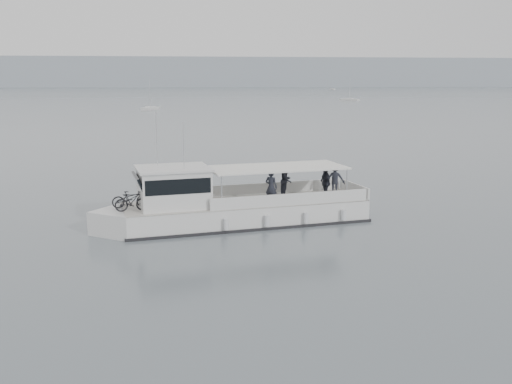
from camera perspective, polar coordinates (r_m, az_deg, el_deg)
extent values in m
plane|color=#4F595D|center=(25.96, 0.07, -4.82)|extent=(1400.00, 1400.00, 0.00)
cube|color=#939EA8|center=(584.82, -6.73, 11.78)|extent=(1400.00, 90.00, 28.00)
cube|color=silver|center=(28.83, -0.99, -2.25)|extent=(12.55, 5.45, 1.32)
cube|color=silver|center=(27.76, -13.12, -3.08)|extent=(3.24, 3.24, 1.32)
cube|color=beige|center=(28.68, -0.99, -0.97)|extent=(12.55, 5.45, 0.06)
cube|color=black|center=(28.92, -0.98, -3.04)|extent=(12.77, 5.61, 0.18)
cube|color=silver|center=(30.63, 1.44, 0.38)|extent=(7.98, 1.61, 0.61)
cube|color=silver|center=(27.75, 3.54, -0.77)|extent=(7.98, 1.61, 0.61)
cube|color=silver|center=(30.86, 9.79, 0.30)|extent=(0.70, 3.20, 0.61)
cube|color=silver|center=(27.70, -8.25, 0.40)|extent=(3.70, 3.29, 1.82)
cube|color=black|center=(27.47, -11.49, 0.52)|extent=(1.03, 2.59, 1.17)
cube|color=black|center=(27.65, -8.26, 1.02)|extent=(3.50, 3.29, 0.71)
cube|color=silver|center=(27.54, -8.30, 2.37)|extent=(3.93, 3.53, 0.10)
cube|color=white|center=(28.88, 2.08, 2.48)|extent=(7.34, 4.27, 0.08)
cylinder|color=silver|center=(26.75, -3.45, -0.05)|extent=(0.07, 0.07, 1.67)
cylinder|color=silver|center=(29.46, -4.81, 0.97)|extent=(0.07, 0.07, 1.67)
cylinder|color=silver|center=(28.99, 9.07, 0.70)|extent=(0.07, 0.07, 1.67)
cylinder|color=silver|center=(31.51, 6.76, 1.60)|extent=(0.07, 0.07, 1.67)
cylinder|color=silver|center=(28.18, -9.91, 5.22)|extent=(0.04, 0.04, 2.63)
cylinder|color=silver|center=(26.77, -7.26, 4.55)|extent=(0.04, 0.04, 2.23)
cylinder|color=silver|center=(26.75, -3.01, -3.22)|extent=(0.28, 0.28, 0.51)
cylinder|color=silver|center=(27.32, 1.11, -2.90)|extent=(0.28, 0.28, 0.51)
cylinder|color=silver|center=(28.01, 5.04, -2.59)|extent=(0.28, 0.28, 0.51)
cylinder|color=silver|center=(28.84, 8.76, -2.28)|extent=(0.28, 0.28, 0.51)
imported|color=black|center=(27.94, -12.46, -0.61)|extent=(1.82, 0.92, 0.91)
imported|color=black|center=(27.14, -12.30, -0.89)|extent=(1.66, 0.74, 0.96)
imported|color=#252731|center=(27.97, 1.53, 0.49)|extent=(0.74, 0.68, 1.70)
imported|color=#252731|center=(29.94, 3.08, 1.19)|extent=(0.99, 1.04, 1.70)
imported|color=#252731|center=(29.36, 6.95, 0.92)|extent=(0.61, 1.06, 1.70)
imported|color=#252731|center=(30.69, 7.88, 1.34)|extent=(1.20, 0.83, 1.70)
cube|color=silver|center=(423.40, 7.64, 10.16)|extent=(3.64, 4.96, 0.75)
cube|color=silver|center=(423.39, 7.64, 10.20)|extent=(1.98, 2.12, 0.45)
cube|color=silver|center=(140.57, -10.52, 8.20)|extent=(4.18, 6.40, 0.75)
cube|color=silver|center=(140.56, -10.52, 8.33)|extent=(2.41, 2.64, 0.45)
cylinder|color=silver|center=(140.44, -10.57, 9.69)|extent=(0.08, 0.08, 6.73)
cube|color=silver|center=(200.93, 9.33, 9.08)|extent=(6.35, 6.02, 0.75)
cube|color=silver|center=(200.91, 9.34, 9.17)|extent=(2.97, 2.93, 0.45)
cylinder|color=silver|center=(200.83, 9.37, 10.21)|extent=(0.08, 0.08, 7.30)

